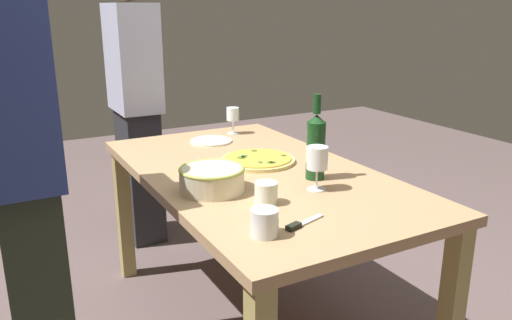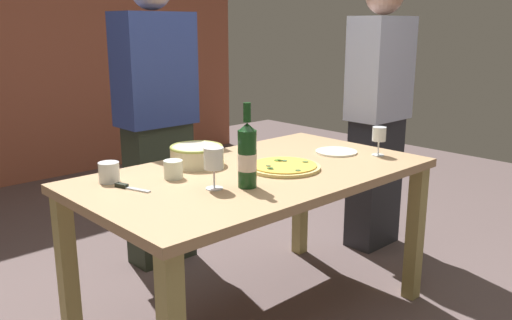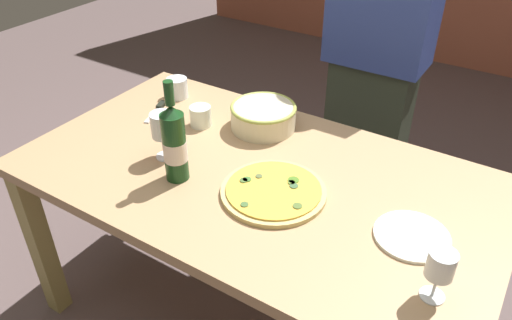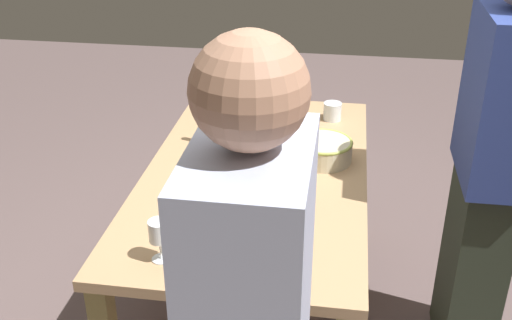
{
  "view_description": "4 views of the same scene",
  "coord_description": "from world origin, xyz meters",
  "px_view_note": "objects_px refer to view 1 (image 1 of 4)",
  "views": [
    {
      "loc": [
        -1.82,
        1.0,
        1.42
      ],
      "look_at": [
        0.0,
        0.0,
        0.8
      ],
      "focal_mm": 36.03,
      "sensor_mm": 36.0,
      "label": 1
    },
    {
      "loc": [
        -1.6,
        -1.71,
        1.39
      ],
      "look_at": [
        0.0,
        0.0,
        0.8
      ],
      "focal_mm": 37.66,
      "sensor_mm": 36.0,
      "label": 2
    },
    {
      "loc": [
        0.72,
        -1.14,
        1.71
      ],
      "look_at": [
        0.0,
        0.0,
        0.8
      ],
      "focal_mm": 34.84,
      "sensor_mm": 36.0,
      "label": 3
    },
    {
      "loc": [
        2.22,
        0.34,
        1.96
      ],
      "look_at": [
        0.0,
        0.0,
        0.8
      ],
      "focal_mm": 43.66,
      "sensor_mm": 36.0,
      "label": 4
    }
  ],
  "objects_px": {
    "side_plate": "(211,141)",
    "wine_glass_near_pizza": "(317,160)",
    "cup_amber": "(265,223)",
    "wine_bottle": "(316,147)",
    "serving_bowl": "(212,178)",
    "person_host": "(22,175)",
    "person_guest_left": "(136,105)",
    "pizza_knife": "(300,224)",
    "cup_ceramic": "(266,193)",
    "pizza": "(258,160)",
    "dining_table": "(256,191)",
    "wine_glass_by_bottle": "(233,115)"
  },
  "relations": [
    {
      "from": "serving_bowl",
      "to": "person_host",
      "type": "bearing_deg",
      "value": 72.83
    },
    {
      "from": "serving_bowl",
      "to": "side_plate",
      "type": "xyz_separation_m",
      "value": [
        0.67,
        -0.29,
        -0.05
      ]
    },
    {
      "from": "cup_amber",
      "to": "wine_bottle",
      "type": "bearing_deg",
      "value": -50.11
    },
    {
      "from": "wine_glass_near_pizza",
      "to": "pizza_knife",
      "type": "bearing_deg",
      "value": 136.49
    },
    {
      "from": "dining_table",
      "to": "serving_bowl",
      "type": "relative_size",
      "value": 6.41
    },
    {
      "from": "pizza_knife",
      "to": "wine_glass_near_pizza",
      "type": "bearing_deg",
      "value": -43.51
    },
    {
      "from": "dining_table",
      "to": "wine_glass_by_bottle",
      "type": "xyz_separation_m",
      "value": [
        0.65,
        -0.21,
        0.2
      ]
    },
    {
      "from": "pizza",
      "to": "cup_ceramic",
      "type": "relative_size",
      "value": 4.06
    },
    {
      "from": "pizza",
      "to": "person_guest_left",
      "type": "bearing_deg",
      "value": 12.46
    },
    {
      "from": "wine_bottle",
      "to": "cup_amber",
      "type": "bearing_deg",
      "value": 129.89
    },
    {
      "from": "wine_glass_by_bottle",
      "to": "side_plate",
      "type": "bearing_deg",
      "value": 121.29
    },
    {
      "from": "dining_table",
      "to": "pizza_knife",
      "type": "relative_size",
      "value": 9.41
    },
    {
      "from": "serving_bowl",
      "to": "cup_ceramic",
      "type": "xyz_separation_m",
      "value": [
        -0.21,
        -0.11,
        -0.01
      ]
    },
    {
      "from": "wine_bottle",
      "to": "person_host",
      "type": "xyz_separation_m",
      "value": [
        0.26,
        1.06,
        -0.03
      ]
    },
    {
      "from": "wine_glass_near_pizza",
      "to": "side_plate",
      "type": "height_order",
      "value": "wine_glass_near_pizza"
    },
    {
      "from": "person_host",
      "to": "pizza",
      "type": "bearing_deg",
      "value": 6.76
    },
    {
      "from": "dining_table",
      "to": "person_host",
      "type": "relative_size",
      "value": 0.95
    },
    {
      "from": "side_plate",
      "to": "pizza_knife",
      "type": "distance_m",
      "value": 1.12
    },
    {
      "from": "wine_glass_near_pizza",
      "to": "cup_amber",
      "type": "xyz_separation_m",
      "value": [
        -0.26,
        0.38,
        -0.07
      ]
    },
    {
      "from": "side_plate",
      "to": "cup_ceramic",
      "type": "bearing_deg",
      "value": 168.49
    },
    {
      "from": "pizza",
      "to": "wine_glass_by_bottle",
      "type": "distance_m",
      "value": 0.56
    },
    {
      "from": "wine_glass_near_pizza",
      "to": "serving_bowl",
      "type": "bearing_deg",
      "value": 63.12
    },
    {
      "from": "wine_glass_near_pizza",
      "to": "pizza_knife",
      "type": "distance_m",
      "value": 0.37
    },
    {
      "from": "dining_table",
      "to": "person_guest_left",
      "type": "xyz_separation_m",
      "value": [
        1.19,
        0.17,
        0.19
      ]
    },
    {
      "from": "serving_bowl",
      "to": "person_guest_left",
      "type": "relative_size",
      "value": 0.15
    },
    {
      "from": "wine_glass_by_bottle",
      "to": "cup_amber",
      "type": "relative_size",
      "value": 1.67
    },
    {
      "from": "pizza",
      "to": "serving_bowl",
      "type": "xyz_separation_m",
      "value": [
        -0.24,
        0.33,
        0.04
      ]
    },
    {
      "from": "person_guest_left",
      "to": "wine_glass_by_bottle",
      "type": "bearing_deg",
      "value": 26.77
    },
    {
      "from": "serving_bowl",
      "to": "wine_bottle",
      "type": "distance_m",
      "value": 0.44
    },
    {
      "from": "cup_ceramic",
      "to": "pizza_knife",
      "type": "bearing_deg",
      "value": 179.94
    },
    {
      "from": "dining_table",
      "to": "wine_glass_by_bottle",
      "type": "distance_m",
      "value": 0.71
    },
    {
      "from": "pizza",
      "to": "person_host",
      "type": "height_order",
      "value": "person_host"
    },
    {
      "from": "wine_glass_near_pizza",
      "to": "side_plate",
      "type": "distance_m",
      "value": 0.86
    },
    {
      "from": "side_plate",
      "to": "person_guest_left",
      "type": "relative_size",
      "value": 0.13
    },
    {
      "from": "side_plate",
      "to": "wine_bottle",
      "type": "bearing_deg",
      "value": -169.91
    },
    {
      "from": "person_guest_left",
      "to": "pizza",
      "type": "bearing_deg",
      "value": 4.37
    },
    {
      "from": "wine_glass_by_bottle",
      "to": "side_plate",
      "type": "xyz_separation_m",
      "value": [
        -0.11,
        0.18,
        -0.1
      ]
    },
    {
      "from": "pizza_knife",
      "to": "person_guest_left",
      "type": "distance_m",
      "value": 1.76
    },
    {
      "from": "pizza",
      "to": "serving_bowl",
      "type": "bearing_deg",
      "value": 126.29
    },
    {
      "from": "cup_amber",
      "to": "cup_ceramic",
      "type": "xyz_separation_m",
      "value": [
        0.23,
        -0.14,
        -0.0
      ]
    },
    {
      "from": "person_guest_left",
      "to": "wine_glass_near_pizza",
      "type": "bearing_deg",
      "value": 1.69
    },
    {
      "from": "pizza_knife",
      "to": "person_guest_left",
      "type": "relative_size",
      "value": 0.1
    },
    {
      "from": "wine_bottle",
      "to": "person_guest_left",
      "type": "xyz_separation_m",
      "value": [
        1.4,
        0.33,
        -0.03
      ]
    },
    {
      "from": "pizza",
      "to": "person_host",
      "type": "xyz_separation_m",
      "value": [
        -0.05,
        0.97,
        0.1
      ]
    },
    {
      "from": "side_plate",
      "to": "wine_glass_near_pizza",
      "type": "bearing_deg",
      "value": -176.03
    },
    {
      "from": "wine_glass_near_pizza",
      "to": "pizza_knife",
      "type": "height_order",
      "value": "wine_glass_near_pizza"
    },
    {
      "from": "pizza",
      "to": "wine_glass_near_pizza",
      "type": "xyz_separation_m",
      "value": [
        -0.42,
        -0.02,
        0.11
      ]
    },
    {
      "from": "serving_bowl",
      "to": "wine_glass_by_bottle",
      "type": "distance_m",
      "value": 0.92
    },
    {
      "from": "person_host",
      "to": "cup_amber",
      "type": "bearing_deg",
      "value": -42.11
    },
    {
      "from": "wine_glass_near_pizza",
      "to": "cup_ceramic",
      "type": "relative_size",
      "value": 2.07
    }
  ]
}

